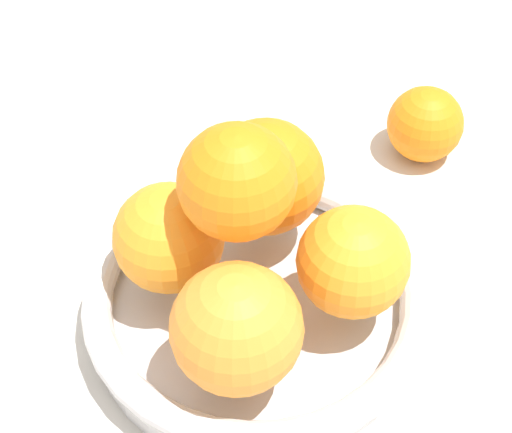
{
  "coord_description": "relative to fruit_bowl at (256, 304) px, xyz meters",
  "views": [
    {
      "loc": [
        0.25,
        0.27,
        0.5
      ],
      "look_at": [
        0.0,
        0.0,
        0.11
      ],
      "focal_mm": 60.0,
      "sensor_mm": 36.0,
      "label": 1
    }
  ],
  "objects": [
    {
      "name": "orange_pile",
      "position": [
        0.0,
        -0.0,
        0.07
      ],
      "size": [
        0.18,
        0.17,
        0.14
      ],
      "color": "orange",
      "rests_on": "fruit_bowl"
    },
    {
      "name": "ground_plane",
      "position": [
        0.0,
        0.0,
        -0.02
      ],
      "size": [
        4.0,
        4.0,
        0.0
      ],
      "primitive_type": "plane",
      "color": "beige"
    },
    {
      "name": "fruit_bowl",
      "position": [
        0.0,
        0.0,
        0.0
      ],
      "size": [
        0.24,
        0.24,
        0.04
      ],
      "color": "silver",
      "rests_on": "ground_plane"
    },
    {
      "name": "stray_orange",
      "position": [
        -0.23,
        -0.04,
        0.01
      ],
      "size": [
        0.06,
        0.06,
        0.06
      ],
      "primitive_type": "sphere",
      "color": "orange",
      "rests_on": "ground_plane"
    }
  ]
}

